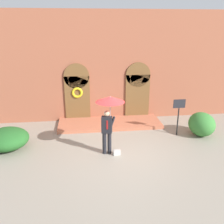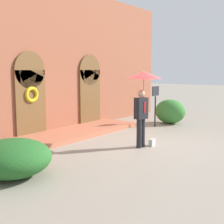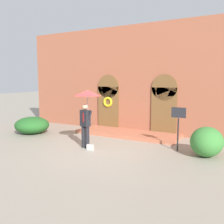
{
  "view_description": "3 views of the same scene",
  "coord_description": "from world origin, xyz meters",
  "px_view_note": "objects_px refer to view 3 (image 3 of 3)",
  "views": [
    {
      "loc": [
        -1.35,
        -8.78,
        4.86
      ],
      "look_at": [
        -0.03,
        1.86,
        1.11
      ],
      "focal_mm": 40.0,
      "sensor_mm": 36.0,
      "label": 1
    },
    {
      "loc": [
        -8.66,
        -4.89,
        2.42
      ],
      "look_at": [
        -0.07,
        1.48,
        0.96
      ],
      "focal_mm": 50.0,
      "sensor_mm": 36.0,
      "label": 2
    },
    {
      "loc": [
        5.41,
        -8.09,
        2.76
      ],
      "look_at": [
        0.01,
        1.47,
        1.35
      ],
      "focal_mm": 40.0,
      "sensor_mm": 36.0,
      "label": 3
    }
  ],
  "objects_px": {
    "sign_post": "(178,122)",
    "shrub_left": "(32,125)",
    "person_with_umbrella": "(87,101)",
    "handbag": "(90,147)",
    "shrub_right": "(207,142)"
  },
  "relations": [
    {
      "from": "person_with_umbrella",
      "to": "shrub_right",
      "type": "bearing_deg",
      "value": 15.25
    },
    {
      "from": "sign_post",
      "to": "shrub_left",
      "type": "distance_m",
      "value": 7.52
    },
    {
      "from": "person_with_umbrella",
      "to": "sign_post",
      "type": "height_order",
      "value": "person_with_umbrella"
    },
    {
      "from": "person_with_umbrella",
      "to": "shrub_right",
      "type": "xyz_separation_m",
      "value": [
        4.42,
        1.2,
        -1.37
      ]
    },
    {
      "from": "sign_post",
      "to": "shrub_left",
      "type": "height_order",
      "value": "sign_post"
    },
    {
      "from": "person_with_umbrella",
      "to": "shrub_right",
      "type": "relative_size",
      "value": 1.71
    },
    {
      "from": "sign_post",
      "to": "shrub_left",
      "type": "xyz_separation_m",
      "value": [
        -7.47,
        -0.46,
        -0.73
      ]
    },
    {
      "from": "person_with_umbrella",
      "to": "sign_post",
      "type": "relative_size",
      "value": 1.37
    },
    {
      "from": "sign_post",
      "to": "shrub_right",
      "type": "height_order",
      "value": "sign_post"
    },
    {
      "from": "sign_post",
      "to": "shrub_right",
      "type": "bearing_deg",
      "value": -8.77
    },
    {
      "from": "sign_post",
      "to": "shrub_left",
      "type": "bearing_deg",
      "value": -176.46
    },
    {
      "from": "handbag",
      "to": "shrub_right",
      "type": "xyz_separation_m",
      "value": [
        4.15,
        1.4,
        0.43
      ]
    },
    {
      "from": "handbag",
      "to": "shrub_left",
      "type": "relative_size",
      "value": 0.16
    },
    {
      "from": "person_with_umbrella",
      "to": "shrub_right",
      "type": "distance_m",
      "value": 4.78
    },
    {
      "from": "shrub_right",
      "to": "shrub_left",
      "type": "bearing_deg",
      "value": -178.04
    }
  ]
}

